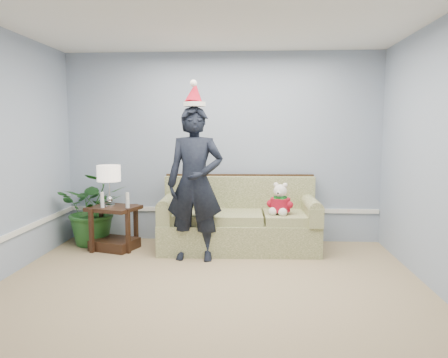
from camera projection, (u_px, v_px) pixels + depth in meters
name	position (u px, v px, depth m)	size (l,w,h in m)	color
room_shell	(203.00, 160.00, 3.78)	(4.54, 5.04, 2.74)	tan
wainscot_trim	(115.00, 229.00, 5.12)	(4.49, 4.99, 0.06)	white
sofa	(239.00, 223.00, 5.92)	(2.12, 0.96, 0.98)	#57632F
side_table	(114.00, 232.00, 5.89)	(0.73, 0.67, 0.58)	#381D14
table_lamp	(109.00, 175.00, 5.80)	(0.31, 0.31, 0.55)	silver
candle_pair	(115.00, 201.00, 5.74)	(0.39, 0.05, 0.21)	silver
houseplant	(94.00, 208.00, 6.11)	(0.92, 0.80, 1.03)	#235A23
man	(195.00, 184.00, 5.36)	(0.69, 0.45, 1.90)	black
santa_hat	(195.00, 95.00, 5.25)	(0.32, 0.35, 0.32)	white
teddy_bear	(280.00, 203.00, 5.66)	(0.33, 0.33, 0.42)	white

